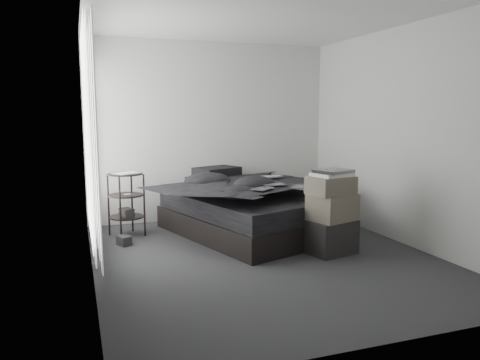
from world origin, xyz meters
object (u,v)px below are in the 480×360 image
object	(u,v)px
bed	(250,222)
side_stand	(126,205)
box_lower	(330,236)
laptop	(271,172)

from	to	relation	value
bed	side_stand	world-z (taller)	side_stand
bed	box_lower	distance (m)	1.25
side_stand	box_lower	world-z (taller)	side_stand
side_stand	bed	bearing A→B (deg)	-15.11
laptop	box_lower	bearing A→B (deg)	-81.09
laptop	side_stand	bearing A→B (deg)	173.39
laptop	side_stand	world-z (taller)	side_stand
bed	side_stand	bearing A→B (deg)	147.77
laptop	box_lower	distance (m)	1.43
laptop	side_stand	size ratio (longest dim) A/B	0.43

